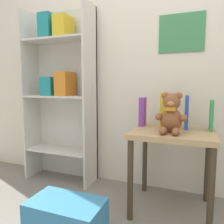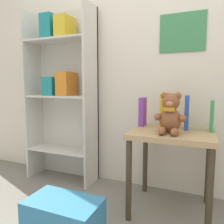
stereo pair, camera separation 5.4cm
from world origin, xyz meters
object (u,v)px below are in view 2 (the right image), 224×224
(teddy_bear, at_px, (170,115))
(book_standing_blue, at_px, (187,112))
(book_standing_yellow, at_px, (164,110))
(storage_bin, at_px, (64,220))
(bookshelf_side, at_px, (63,85))
(book_standing_purple, at_px, (143,112))
(book_standing_green, at_px, (212,116))
(display_table, at_px, (172,144))

(teddy_bear, distance_m, book_standing_blue, 0.21)
(book_standing_yellow, xyz_separation_m, storage_bin, (-0.45, -0.67, -0.60))
(bookshelf_side, relative_size, book_standing_blue, 6.62)
(teddy_bear, bearing_deg, book_standing_purple, 140.45)
(book_standing_blue, bearing_deg, bookshelf_side, 173.65)
(bookshelf_side, relative_size, teddy_bear, 5.95)
(bookshelf_side, xyz_separation_m, book_standing_green, (1.31, -0.11, -0.21))
(book_standing_purple, xyz_separation_m, book_standing_green, (0.49, -0.01, -0.00))
(bookshelf_side, xyz_separation_m, storage_bin, (0.53, -0.77, -0.79))
(display_table, xyz_separation_m, storage_bin, (-0.53, -0.56, -0.37))
(display_table, height_order, storage_bin, display_table)
(storage_bin, bearing_deg, book_standing_green, 40.12)
(bookshelf_side, height_order, book_standing_blue, bookshelf_side)
(book_standing_blue, xyz_separation_m, book_standing_green, (0.16, -0.00, -0.02))
(book_standing_purple, height_order, storage_bin, book_standing_purple)
(book_standing_yellow, xyz_separation_m, book_standing_blue, (0.16, -0.01, -0.01))
(book_standing_green, bearing_deg, storage_bin, -139.16)
(display_table, xyz_separation_m, book_standing_purple, (-0.25, 0.11, 0.21))
(book_standing_purple, relative_size, book_standing_green, 1.04)
(teddy_bear, relative_size, book_standing_yellow, 1.03)
(display_table, xyz_separation_m, book_standing_yellow, (-0.08, 0.11, 0.23))
(book_standing_yellow, distance_m, storage_bin, 1.00)
(display_table, bearing_deg, storage_bin, -133.50)
(bookshelf_side, bearing_deg, book_standing_green, -4.84)
(bookshelf_side, height_order, display_table, bookshelf_side)
(book_standing_purple, distance_m, book_standing_green, 0.49)
(display_table, height_order, teddy_bear, teddy_bear)
(book_standing_green, bearing_deg, book_standing_yellow, 178.75)
(bookshelf_side, xyz_separation_m, book_standing_purple, (0.81, -0.10, -0.21))
(teddy_bear, distance_m, book_standing_yellow, 0.21)
(bookshelf_side, distance_m, storage_bin, 1.22)
(book_standing_purple, distance_m, book_standing_blue, 0.33)
(book_standing_blue, bearing_deg, book_standing_purple, 177.30)
(book_standing_purple, relative_size, storage_bin, 0.51)
(storage_bin, bearing_deg, bookshelf_side, 124.60)
(storage_bin, bearing_deg, book_standing_yellow, 56.03)
(storage_bin, bearing_deg, book_standing_purple, 66.94)
(book_standing_green, xyz_separation_m, storage_bin, (-0.78, -0.66, -0.57))
(display_table, distance_m, book_standing_blue, 0.25)
(book_standing_purple, distance_m, book_standing_yellow, 0.17)
(display_table, bearing_deg, book_standing_yellow, 127.58)
(teddy_bear, height_order, book_standing_purple, teddy_bear)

